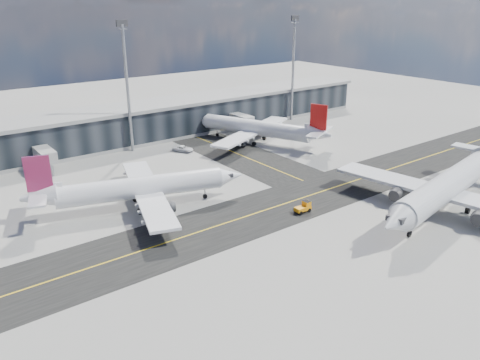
{
  "coord_description": "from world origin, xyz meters",
  "views": [
    {
      "loc": [
        -42.6,
        -50.11,
        32.75
      ],
      "look_at": [
        0.68,
        7.36,
        5.0
      ],
      "focal_mm": 35.0,
      "sensor_mm": 36.0,
      "label": 1
    }
  ],
  "objects_px": {
    "airliner_near": "(450,184)",
    "airliner_redtail": "(258,128)",
    "airliner_af": "(138,188)",
    "service_van": "(183,149)",
    "baggage_tug": "(304,207)"
  },
  "relations": [
    {
      "from": "airliner_near",
      "to": "baggage_tug",
      "type": "bearing_deg",
      "value": 46.74
    },
    {
      "from": "baggage_tug",
      "to": "service_van",
      "type": "bearing_deg",
      "value": 179.9
    },
    {
      "from": "airliner_redtail",
      "to": "service_van",
      "type": "relative_size",
      "value": 7.39
    },
    {
      "from": "airliner_af",
      "to": "service_van",
      "type": "xyz_separation_m",
      "value": [
        21.81,
        22.69,
        -2.89
      ]
    },
    {
      "from": "airliner_redtail",
      "to": "baggage_tug",
      "type": "height_order",
      "value": "airliner_redtail"
    },
    {
      "from": "airliner_redtail",
      "to": "baggage_tug",
      "type": "distance_m",
      "value": 40.73
    },
    {
      "from": "airliner_af",
      "to": "airliner_near",
      "type": "xyz_separation_m",
      "value": [
        40.94,
        -31.35,
        0.79
      ]
    },
    {
      "from": "airliner_af",
      "to": "service_van",
      "type": "bearing_deg",
      "value": 153.19
    },
    {
      "from": "airliner_af",
      "to": "service_van",
      "type": "distance_m",
      "value": 31.61
    },
    {
      "from": "airliner_redtail",
      "to": "service_van",
      "type": "height_order",
      "value": "airliner_redtail"
    },
    {
      "from": "airliner_af",
      "to": "airliner_near",
      "type": "distance_m",
      "value": 51.57
    },
    {
      "from": "service_van",
      "to": "airliner_near",
      "type": "bearing_deg",
      "value": -100.38
    },
    {
      "from": "airliner_near",
      "to": "airliner_redtail",
      "type": "bearing_deg",
      "value": -8.52
    },
    {
      "from": "airliner_near",
      "to": "airliner_af",
      "type": "bearing_deg",
      "value": 43.1
    },
    {
      "from": "airliner_af",
      "to": "service_van",
      "type": "height_order",
      "value": "airliner_af"
    }
  ]
}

